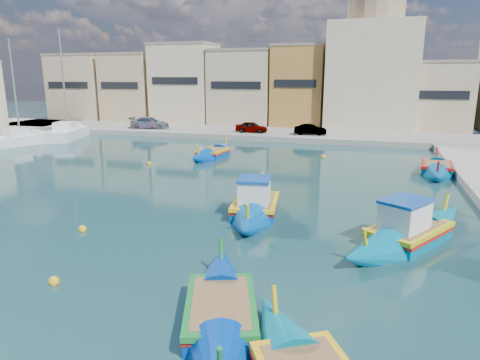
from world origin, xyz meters
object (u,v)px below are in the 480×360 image
at_px(church_block, 373,61).
at_px(yacht_midnorth, 33,139).
at_px(luzzu_turquoise_cabin, 408,234).
at_px(luzzu_cyan_mid, 436,169).
at_px(luzzu_blue_south, 221,314).
at_px(yacht_north, 74,132).
at_px(luzzu_blue_cabin, 255,207).
at_px(luzzu_green, 213,154).

bearing_deg(church_block, yacht_midnorth, -148.60).
bearing_deg(luzzu_turquoise_cabin, luzzu_cyan_mid, 78.84).
relative_size(luzzu_blue_south, yacht_north, 0.67).
relative_size(church_block, yacht_midnorth, 1.75).
bearing_deg(church_block, luzzu_blue_cabin, -97.90).
xyz_separation_m(luzzu_blue_cabin, luzzu_cyan_mid, (9.87, 12.74, -0.11)).
distance_m(luzzu_blue_south, yacht_midnorth, 38.29).
height_order(luzzu_cyan_mid, luzzu_blue_south, luzzu_cyan_mid).
distance_m(luzzu_turquoise_cabin, luzzu_green, 21.22).
bearing_deg(church_block, luzzu_blue_south, -94.20).
bearing_deg(luzzu_cyan_mid, yacht_north, 167.63).
height_order(luzzu_blue_cabin, yacht_midnorth, yacht_midnorth).
distance_m(luzzu_green, yacht_north, 20.55).
bearing_deg(church_block, luzzu_green, -119.99).
height_order(luzzu_turquoise_cabin, luzzu_green, luzzu_turquoise_cabin).
relative_size(luzzu_blue_cabin, luzzu_blue_south, 1.03).
bearing_deg(luzzu_turquoise_cabin, luzzu_green, 132.82).
distance_m(church_block, luzzu_cyan_mid, 24.31).
bearing_deg(luzzu_cyan_mid, luzzu_green, 176.45).
bearing_deg(luzzu_turquoise_cabin, luzzu_blue_south, -124.66).
relative_size(luzzu_blue_cabin, yacht_midnorth, 0.79).
height_order(church_block, luzzu_blue_south, church_block).
height_order(luzzu_green, yacht_midnorth, yacht_midnorth).
height_order(luzzu_blue_cabin, luzzu_blue_south, luzzu_blue_cabin).
height_order(luzzu_blue_cabin, luzzu_cyan_mid, luzzu_blue_cabin).
relative_size(luzzu_turquoise_cabin, yacht_north, 0.72).
xyz_separation_m(luzzu_cyan_mid, luzzu_blue_south, (-8.29, -22.34, -0.01)).
height_order(luzzu_turquoise_cabin, yacht_north, yacht_north).
bearing_deg(luzzu_blue_cabin, yacht_north, 142.18).
height_order(luzzu_green, yacht_north, yacht_north).
relative_size(church_block, luzzu_blue_cabin, 2.22).
bearing_deg(luzzu_blue_south, yacht_north, 133.01).
distance_m(luzzu_cyan_mid, yacht_north, 37.49).
height_order(luzzu_blue_south, yacht_north, yacht_north).
relative_size(luzzu_blue_cabin, luzzu_cyan_mid, 1.02).
bearing_deg(luzzu_blue_south, luzzu_blue_cabin, 99.36).
bearing_deg(luzzu_green, yacht_midnorth, 175.59).
relative_size(church_block, luzzu_cyan_mid, 2.28).
xyz_separation_m(church_block, yacht_midnorth, (-32.33, -19.73, -7.98)).
xyz_separation_m(luzzu_turquoise_cabin, luzzu_blue_south, (-5.43, -7.85, -0.11)).
bearing_deg(luzzu_blue_cabin, luzzu_blue_south, -80.64).
relative_size(luzzu_turquoise_cabin, luzzu_blue_south, 1.07).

